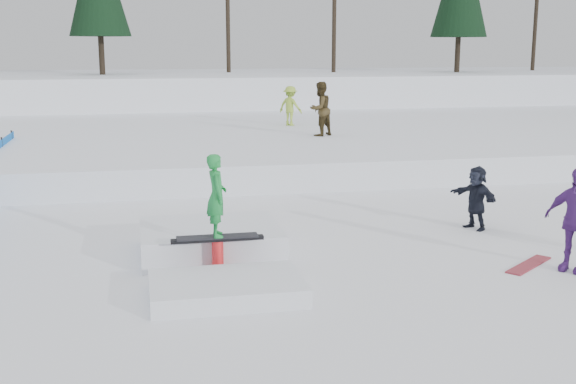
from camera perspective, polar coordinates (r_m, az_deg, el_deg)
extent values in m
plane|color=white|center=(12.36, -0.36, -6.91)|extent=(120.00, 120.00, 0.00)
cube|color=white|center=(41.65, -8.72, 7.62)|extent=(60.00, 14.00, 2.40)
cube|color=white|center=(27.82, -6.99, 4.16)|extent=(50.00, 18.00, 0.80)
cylinder|color=black|center=(24.39, -21.61, 2.77)|extent=(0.05, 0.05, 1.10)
cylinder|color=black|center=(26.24, -20.94, 3.38)|extent=(0.05, 0.05, 1.10)
cylinder|color=black|center=(40.03, -14.51, 10.40)|extent=(0.30, 0.30, 2.00)
cylinder|color=black|center=(42.61, 3.69, 14.81)|extent=(0.24, 0.24, 8.00)
cylinder|color=black|center=(43.55, 13.24, 10.52)|extent=(0.30, 0.30, 2.00)
imported|color=#392D15|center=(25.34, 2.56, 6.58)|extent=(1.16, 1.09, 1.88)
imported|color=#9EC33B|center=(28.67, 0.19, 6.82)|extent=(1.12, 1.11, 1.55)
imported|color=#602B89|center=(13.54, 21.77, -2.05)|extent=(1.01, 1.14, 1.85)
imported|color=black|center=(16.05, 14.65, -0.43)|extent=(0.80, 1.35, 1.38)
cube|color=maroon|center=(13.80, 18.49, -5.48)|extent=(1.28, 1.07, 0.03)
cube|color=white|center=(13.85, -6.17, -3.79)|extent=(2.60, 2.20, 0.54)
cube|color=white|center=(11.51, -4.88, -7.59)|extent=(2.40, 1.60, 0.30)
cylinder|color=#F23134|center=(12.68, -5.54, -6.36)|extent=(0.44, 0.44, 0.06)
cylinder|color=#F23134|center=(12.60, -5.57, -5.19)|extent=(0.20, 0.20, 0.60)
cube|color=black|center=(12.51, -5.60, -3.74)|extent=(1.60, 0.16, 0.06)
cube|color=black|center=(12.49, -5.60, -3.54)|extent=(1.40, 0.28, 0.03)
imported|color=#1B913A|center=(12.33, -5.67, -0.27)|extent=(0.34, 0.52, 1.42)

